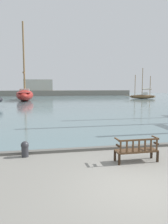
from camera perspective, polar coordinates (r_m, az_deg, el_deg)
ground_plane at (r=6.66m, az=13.92°, el=-18.70°), size 160.00×160.00×0.00m
harbor_water at (r=49.58m, az=-8.19°, el=3.33°), size 100.00×80.00×0.08m
quay_edge_kerb at (r=10.03m, az=4.45°, el=-9.41°), size 40.00×0.30×0.12m
park_bench at (r=8.56m, az=13.59°, el=-9.54°), size 1.61×0.55×0.92m
sailboat_distant_harbor at (r=45.17m, az=-15.20°, el=4.53°), size 3.53×13.55×15.33m
sailboat_nearest_port at (r=52.40m, az=15.11°, el=4.09°), size 6.96×2.73×7.01m
mooring_bollard at (r=9.25m, az=-15.19°, el=-9.13°), size 0.32×0.32×0.64m
far_breakwater at (r=66.68m, az=-9.60°, el=5.28°), size 50.29×2.40×4.96m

